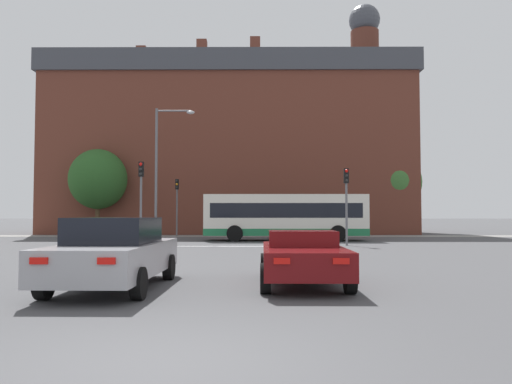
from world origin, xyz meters
TOP-DOWN VIEW (x-y plane):
  - ground_plane at (0.00, 0.00)m, footprint 400.00×400.00m
  - stop_line_strip at (0.00, 20.46)m, footprint 8.46×0.30m
  - far_pavement at (0.00, 32.77)m, footprint 69.40×2.50m
  - brick_civic_building at (-1.42, 40.29)m, footprint 32.29×10.87m
  - car_saloon_left at (-2.17, 5.68)m, footprint 2.12×4.94m
  - car_roadster_right at (2.09, 6.28)m, footprint 2.01×4.32m
  - bus_crossing_lead at (2.74, 26.15)m, footprint 10.16×2.72m
  - traffic_light_near_left at (-5.25, 21.08)m, footprint 0.26×0.31m
  - traffic_light_near_right at (5.77, 21.23)m, footprint 0.26×0.31m
  - traffic_light_far_left at (-5.19, 32.48)m, footprint 0.26×0.31m
  - street_lamp_junction at (-4.97, 25.52)m, footprint 2.47×0.36m
  - pedestrian_waiting at (5.26, 33.46)m, footprint 0.41×0.23m
  - pedestrian_walking_east at (5.23, 32.37)m, footprint 0.45×0.42m
  - tree_by_building at (12.58, 37.40)m, footprint 4.93×4.93m
  - tree_kerbside at (-11.70, 33.87)m, footprint 4.53×4.53m

SIDE VIEW (x-z plane):
  - ground_plane at x=0.00m, z-range 0.00..0.00m
  - stop_line_strip at x=0.00m, z-range 0.00..0.01m
  - far_pavement at x=0.00m, z-range 0.00..0.01m
  - car_roadster_right at x=2.09m, z-range 0.02..1.29m
  - car_saloon_left at x=-2.17m, z-range 0.01..1.59m
  - pedestrian_walking_east at x=5.23m, z-range 0.12..1.68m
  - pedestrian_waiting at x=5.26m, z-range 0.13..1.77m
  - bus_crossing_lead at x=2.74m, z-range 0.10..3.01m
  - traffic_light_near_right at x=5.77m, z-range 0.72..4.85m
  - traffic_light_far_left at x=-5.19m, z-range 0.74..5.11m
  - traffic_light_near_left at x=-5.25m, z-range 0.75..5.24m
  - tree_by_building at x=12.58m, z-range 0.92..7.96m
  - tree_kerbside at x=-11.70m, z-range 1.03..7.88m
  - street_lamp_junction at x=-4.97m, z-range 0.87..9.19m
  - brick_civic_building at x=-1.42m, z-range -2.75..18.50m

